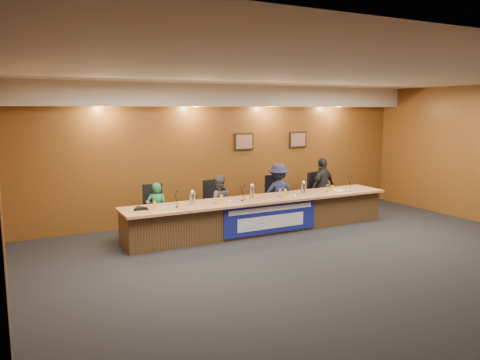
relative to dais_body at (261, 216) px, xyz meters
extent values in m
plane|color=black|center=(0.00, -2.40, -0.35)|extent=(10.00, 10.00, 0.00)
cube|color=silver|center=(0.00, -2.40, 2.85)|extent=(10.00, 8.00, 0.04)
cube|color=brown|center=(0.00, 1.60, 1.25)|extent=(10.00, 0.04, 3.20)
cube|color=brown|center=(-5.00, -2.40, 1.25)|extent=(0.04, 8.00, 3.20)
cube|color=beige|center=(0.00, 1.35, 2.60)|extent=(10.00, 0.50, 0.50)
cube|color=#4B331A|center=(0.00, 0.00, 0.00)|extent=(6.00, 0.80, 0.70)
cube|color=#B4794D|center=(0.00, -0.05, 0.38)|extent=(6.10, 0.95, 0.05)
cube|color=navy|center=(0.00, -0.41, 0.03)|extent=(2.20, 0.02, 0.65)
cube|color=silver|center=(0.00, -0.43, 0.23)|extent=(2.00, 0.01, 0.10)
cube|color=silver|center=(0.00, -0.43, -0.05)|extent=(1.60, 0.01, 0.28)
cube|color=black|center=(0.40, 1.57, 1.50)|extent=(0.52, 0.04, 0.42)
cube|color=black|center=(2.00, 1.57, 1.50)|extent=(0.52, 0.04, 0.42)
imported|color=#1C613B|center=(-2.15, 0.59, 0.23)|extent=(0.49, 0.41, 1.15)
imported|color=#47474B|center=(-0.74, 0.59, 0.25)|extent=(0.70, 0.61, 1.21)
imported|color=#171C39|center=(0.80, 0.59, 0.34)|extent=(0.98, 0.69, 1.38)
imported|color=black|center=(2.10, 0.59, 0.38)|extent=(0.92, 0.60, 1.46)
cube|color=black|center=(-2.15, 0.69, 0.13)|extent=(0.50, 0.50, 0.08)
cube|color=black|center=(-0.74, 0.69, 0.13)|extent=(0.56, 0.56, 0.08)
cube|color=black|center=(0.80, 0.69, 0.13)|extent=(0.58, 0.58, 0.08)
cube|color=black|center=(2.10, 0.69, 0.13)|extent=(0.59, 0.59, 0.08)
cube|color=white|center=(-2.17, -0.26, 0.45)|extent=(0.24, 0.08, 0.10)
cylinder|color=black|center=(-1.99, -0.12, 0.41)|extent=(0.07, 0.07, 0.02)
cylinder|color=yellow|center=(-2.40, -0.06, 0.47)|extent=(0.06, 0.06, 0.15)
cylinder|color=silver|center=(-2.55, -0.12, 0.49)|extent=(0.08, 0.08, 0.18)
cube|color=white|center=(-0.77, -0.28, 0.45)|extent=(0.24, 0.08, 0.10)
cylinder|color=black|center=(-0.55, -0.14, 0.41)|extent=(0.07, 0.07, 0.02)
cylinder|color=yellow|center=(-0.98, -0.06, 0.47)|extent=(0.06, 0.06, 0.15)
cylinder|color=silver|center=(-1.15, -0.13, 0.49)|extent=(0.08, 0.08, 0.18)
cube|color=white|center=(0.81, -0.31, 0.45)|extent=(0.24, 0.08, 0.10)
cylinder|color=black|center=(0.99, -0.13, 0.41)|extent=(0.07, 0.07, 0.02)
cylinder|color=yellow|center=(0.57, -0.08, 0.47)|extent=(0.06, 0.06, 0.15)
cylinder|color=silver|center=(0.40, -0.11, 0.49)|extent=(0.08, 0.08, 0.18)
cube|color=white|center=(2.11, -0.31, 0.45)|extent=(0.24, 0.08, 0.10)
cylinder|color=black|center=(2.29, -0.15, 0.41)|extent=(0.07, 0.07, 0.02)
cylinder|color=yellow|center=(1.81, -0.14, 0.47)|extent=(0.06, 0.06, 0.15)
cylinder|color=silver|center=(1.67, -0.14, 0.49)|extent=(0.08, 0.08, 0.18)
cylinder|color=silver|center=(-1.61, -0.02, 0.52)|extent=(0.13, 0.13, 0.24)
cylinder|color=silver|center=(-0.22, 0.03, 0.53)|extent=(0.11, 0.11, 0.26)
cylinder|color=silver|center=(1.08, -0.03, 0.52)|extent=(0.12, 0.12, 0.23)
cylinder|color=black|center=(-2.67, -0.01, 0.43)|extent=(0.32, 0.32, 0.05)
cube|color=white|center=(2.07, -0.07, 0.40)|extent=(0.26, 0.33, 0.01)
camera|label=1|loc=(-4.99, -8.60, 2.30)|focal=35.00mm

